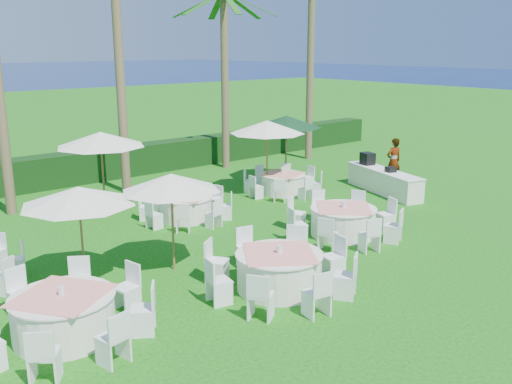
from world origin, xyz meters
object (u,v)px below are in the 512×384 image
umbrella_d (267,127)px  buffet_table (383,180)px  banquet_table_a (64,315)px  umbrella_green (286,122)px  staff_person (394,161)px  banquet_table_e (186,207)px  umbrella_b (171,182)px  umbrella_a (78,196)px  banquet_table_f (283,183)px  umbrella_c (101,139)px  banquet_table_b (279,270)px  banquet_table_c (343,221)px

umbrella_d → buffet_table: size_ratio=0.72×
banquet_table_a → umbrella_green: size_ratio=1.21×
banquet_table_a → staff_person: bearing=13.9°
banquet_table_e → staff_person: bearing=-7.4°
umbrella_b → umbrella_d: umbrella_d is taller
umbrella_a → umbrella_green: umbrella_green is taller
umbrella_a → umbrella_d: (8.46, 3.57, 0.33)m
banquet_table_a → banquet_table_f: 11.40m
umbrella_green → umbrella_c: bearing=176.4°
staff_person → umbrella_d: bearing=-8.8°
banquet_table_b → staff_person: 11.00m
staff_person → umbrella_b: bearing=24.4°
umbrella_a → umbrella_b: (2.01, -0.48, 0.07)m
umbrella_green → staff_person: bearing=-43.3°
banquet_table_b → staff_person: staff_person is taller
banquet_table_a → umbrella_b: bearing=24.6°
banquet_table_c → banquet_table_f: (1.91, 4.57, -0.05)m
buffet_table → banquet_table_a: bearing=-167.3°
banquet_table_e → umbrella_c: (-1.63, 2.16, 2.00)m
umbrella_c → umbrella_d: umbrella_d is taller
banquet_table_c → umbrella_a: umbrella_a is taller
banquet_table_a → banquet_table_f: (10.15, 5.19, -0.06)m
banquet_table_b → banquet_table_e: (1.29, 5.65, -0.07)m
umbrella_d → umbrella_green: umbrella_d is taller
umbrella_c → umbrella_green: size_ratio=1.00×
banquet_table_a → umbrella_d: (9.71, 5.55, 1.96)m
banquet_table_c → umbrella_b: size_ratio=1.36×
umbrella_d → umbrella_green: bearing=26.7°
umbrella_c → umbrella_a: bearing=-120.0°
banquet_table_f → buffet_table: buffet_table is taller
banquet_table_a → umbrella_b: size_ratio=1.41×
umbrella_c → umbrella_d: size_ratio=1.03×
banquet_table_e → umbrella_a: (-4.45, -2.73, 1.68)m
banquet_table_b → banquet_table_f: 8.39m
umbrella_green → umbrella_d: bearing=-153.3°
umbrella_b → umbrella_green: bearing=31.1°
banquet_table_b → umbrella_green: 10.34m
umbrella_b → staff_person: bearing=10.6°
banquet_table_e → umbrella_d: size_ratio=1.07×
banquet_table_e → staff_person: 8.81m
banquet_table_c → staff_person: bearing=25.6°
umbrella_green → umbrella_b: bearing=-148.9°
umbrella_b → buffet_table: umbrella_b is taller
banquet_table_a → umbrella_a: 2.85m
banquet_table_c → umbrella_d: size_ratio=1.19×
staff_person → banquet_table_e: bearing=6.4°
banquet_table_e → banquet_table_f: size_ratio=1.01×
umbrella_b → buffet_table: 9.97m
banquet_table_f → umbrella_b: 8.01m
banquet_table_e → umbrella_green: (5.72, 1.70, 1.98)m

